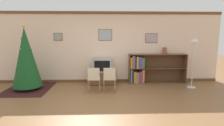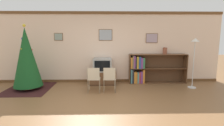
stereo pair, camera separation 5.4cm
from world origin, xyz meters
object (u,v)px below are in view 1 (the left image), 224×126
(television, at_px, (102,65))
(bookshelf, at_px, (146,69))
(christmas_tree, at_px, (26,58))
(folding_chair_left, at_px, (94,78))
(tv_console, at_px, (102,78))
(folding_chair_right, at_px, (110,78))
(vase, at_px, (165,51))
(standing_lamp, at_px, (194,50))

(television, xyz_separation_m, bookshelf, (1.68, 0.11, -0.20))
(christmas_tree, height_order, folding_chair_left, christmas_tree)
(tv_console, relative_size, bookshelf, 0.46)
(folding_chair_left, bearing_deg, bookshelf, 29.46)
(folding_chair_right, height_order, bookshelf, bookshelf)
(folding_chair_right, bearing_deg, tv_console, 104.23)
(folding_chair_left, xyz_separation_m, folding_chair_right, (0.50, 0.00, 0.00))
(folding_chair_left, distance_m, folding_chair_right, 0.50)
(tv_console, bearing_deg, vase, 2.56)
(television, height_order, folding_chair_right, television)
(television, distance_m, folding_chair_left, 1.05)
(folding_chair_right, xyz_separation_m, vase, (2.10, 1.09, 0.77))
(television, xyz_separation_m, folding_chair_left, (-0.25, -0.98, -0.26))
(television, xyz_separation_m, vase, (2.35, 0.11, 0.51))
(bookshelf, xyz_separation_m, standing_lamp, (1.46, -0.67, 0.79))
(christmas_tree, bearing_deg, tv_console, 12.43)
(christmas_tree, xyz_separation_m, television, (2.52, 0.55, -0.35))
(vase, xyz_separation_m, standing_lamp, (0.79, -0.67, 0.08))
(television, xyz_separation_m, standing_lamp, (3.15, -0.56, 0.59))
(television, distance_m, bookshelf, 1.70)
(folding_chair_right, bearing_deg, standing_lamp, 8.28)
(christmas_tree, bearing_deg, television, 12.38)
(bookshelf, bearing_deg, tv_console, -176.40)
(folding_chair_left, xyz_separation_m, bookshelf, (1.93, 1.09, 0.07))
(television, xyz_separation_m, folding_chair_right, (0.25, -0.98, -0.26))
(bookshelf, bearing_deg, christmas_tree, -171.06)
(tv_console, bearing_deg, folding_chair_right, -75.77)
(bookshelf, bearing_deg, folding_chair_right, -142.70)
(christmas_tree, height_order, bookshelf, christmas_tree)
(television, distance_m, vase, 2.41)
(vase, bearing_deg, folding_chair_right, -152.59)
(christmas_tree, distance_m, television, 2.60)
(christmas_tree, distance_m, folding_chair_left, 2.39)
(folding_chair_right, relative_size, standing_lamp, 0.47)
(tv_console, height_order, bookshelf, bookshelf)
(television, height_order, standing_lamp, standing_lamp)
(television, bearing_deg, bookshelf, 3.69)
(christmas_tree, height_order, television, christmas_tree)
(christmas_tree, relative_size, tv_console, 2.16)
(christmas_tree, xyz_separation_m, folding_chair_left, (2.27, -0.43, -0.62))
(tv_console, xyz_separation_m, bookshelf, (1.68, 0.11, 0.29))
(christmas_tree, distance_m, folding_chair_right, 2.87)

